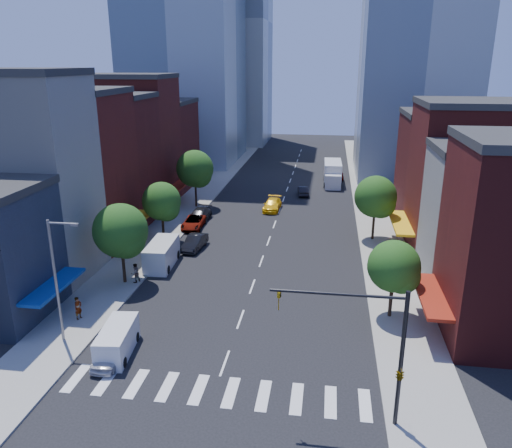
{
  "coord_description": "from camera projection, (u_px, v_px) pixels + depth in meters",
  "views": [
    {
      "loc": [
        6.23,
        -28.06,
        19.13
      ],
      "look_at": [
        -0.06,
        14.7,
        5.0
      ],
      "focal_mm": 35.0,
      "sensor_mm": 36.0,
      "label": 1
    }
  ],
  "objects": [
    {
      "name": "ground",
      "position": [
        225.0,
        363.0,
        33.19
      ],
      "size": [
        220.0,
        220.0,
        0.0
      ],
      "primitive_type": "plane",
      "color": "black",
      "rests_on": "ground"
    },
    {
      "name": "traffic_car_far",
      "position": [
        338.0,
        175.0,
        84.58
      ],
      "size": [
        1.89,
        4.69,
        1.6
      ],
      "primitive_type": "imported",
      "rotation": [
        0.0,
        0.0,
        3.14
      ],
      "color": "#999999",
      "rests_on": "ground"
    },
    {
      "name": "parked_car_second",
      "position": [
        195.0,
        242.0,
        53.16
      ],
      "size": [
        2.0,
        4.68,
        1.5
      ],
      "primitive_type": "imported",
      "rotation": [
        0.0,
        0.0,
        -0.09
      ],
      "color": "black",
      "rests_on": "ground"
    },
    {
      "name": "bldg_left_3",
      "position": [
        104.0,
        161.0,
        61.04
      ],
      "size": [
        12.0,
        8.0,
        15.0
      ],
      "primitive_type": "cube",
      "color": "#4B1312",
      "rests_on": "ground"
    },
    {
      "name": "crosswalk",
      "position": [
        215.0,
        391.0,
        30.37
      ],
      "size": [
        19.0,
        3.0,
        0.01
      ],
      "primitive_type": "cube",
      "color": "silver",
      "rests_on": "ground"
    },
    {
      "name": "cargo_van_far",
      "position": [
        161.0,
        255.0,
        48.58
      ],
      "size": [
        2.58,
        5.78,
        2.41
      ],
      "rotation": [
        0.0,
        0.0,
        0.06
      ],
      "color": "silver",
      "rests_on": "ground"
    },
    {
      "name": "taxi",
      "position": [
        272.0,
        205.0,
        67.12
      ],
      "size": [
        2.27,
        5.22,
        1.5
      ],
      "primitive_type": "imported",
      "rotation": [
        0.0,
        0.0,
        -0.03
      ],
      "color": "yellow",
      "rests_on": "ground"
    },
    {
      "name": "bldg_left_2",
      "position": [
        69.0,
        171.0,
        52.89
      ],
      "size": [
        12.0,
        9.0,
        16.0
      ],
      "primitive_type": "cube",
      "color": "#581715",
      "rests_on": "ground"
    },
    {
      "name": "streetlight",
      "position": [
        57.0,
        274.0,
        34.13
      ],
      "size": [
        2.25,
        0.25,
        9.0
      ],
      "color": "slate",
      "rests_on": "sidewalk_left"
    },
    {
      "name": "bldg_left_1",
      "position": [
        20.0,
        180.0,
        44.59
      ],
      "size": [
        12.0,
        8.0,
        18.0
      ],
      "primitive_type": "cube",
      "color": "#B3B0A5",
      "rests_on": "ground"
    },
    {
      "name": "tree_right_far",
      "position": [
        377.0,
        198.0,
        54.45
      ],
      "size": [
        4.6,
        4.6,
        7.2
      ],
      "color": "black",
      "rests_on": "sidewalk_right"
    },
    {
      "name": "parked_car_rear",
      "position": [
        199.0,
        215.0,
        62.38
      ],
      "size": [
        2.53,
        5.43,
        1.53
      ],
      "primitive_type": "imported",
      "rotation": [
        0.0,
        0.0,
        -0.07
      ],
      "color": "black",
      "rests_on": "ground"
    },
    {
      "name": "tree_left_far",
      "position": [
        196.0,
        170.0,
        66.93
      ],
      "size": [
        5.0,
        5.0,
        7.75
      ],
      "color": "black",
      "rests_on": "sidewalk_left"
    },
    {
      "name": "cargo_van_near",
      "position": [
        117.0,
        341.0,
        33.91
      ],
      "size": [
        2.37,
        4.86,
        1.99
      ],
      "rotation": [
        0.0,
        0.0,
        0.11
      ],
      "color": "silver",
      "rests_on": "ground"
    },
    {
      "name": "pedestrian_near",
      "position": [
        78.0,
        308.0,
        38.37
      ],
      "size": [
        0.62,
        0.76,
        1.81
      ],
      "primitive_type": "imported",
      "rotation": [
        0.0,
        0.0,
        1.25
      ],
      "color": "#999999",
      "rests_on": "sidewalk_left"
    },
    {
      "name": "bldg_right_1",
      "position": [
        500.0,
        223.0,
        42.53
      ],
      "size": [
        12.0,
        8.0,
        12.0
      ],
      "primitive_type": "cube",
      "color": "#B3B0A5",
      "rests_on": "ground"
    },
    {
      "name": "bldg_right_3",
      "position": [
        451.0,
        171.0,
        60.24
      ],
      "size": [
        12.0,
        10.0,
        13.0
      ],
      "primitive_type": "cube",
      "color": "#4B1312",
      "rests_on": "ground"
    },
    {
      "name": "box_truck",
      "position": [
        333.0,
        174.0,
        81.0
      ],
      "size": [
        2.95,
        9.01,
        3.61
      ],
      "rotation": [
        0.0,
        0.0,
        0.02
      ],
      "color": "silver",
      "rests_on": "ground"
    },
    {
      "name": "pedestrian_far",
      "position": [
        135.0,
        273.0,
        44.73
      ],
      "size": [
        1.03,
        1.09,
        1.78
      ],
      "primitive_type": "imported",
      "rotation": [
        0.0,
        0.0,
        -2.13
      ],
      "color": "#999999",
      "rests_on": "sidewalk_left"
    },
    {
      "name": "traffic_car_oncoming",
      "position": [
        303.0,
        191.0,
        74.61
      ],
      "size": [
        1.97,
        4.29,
        1.36
      ],
      "primitive_type": "imported",
      "rotation": [
        0.0,
        0.0,
        3.27
      ],
      "color": "black",
      "rests_on": "ground"
    },
    {
      "name": "parked_car_third",
      "position": [
        193.0,
        222.0,
        59.88
      ],
      "size": [
        2.53,
        5.13,
        1.4
      ],
      "primitive_type": "imported",
      "rotation": [
        0.0,
        0.0,
        0.04
      ],
      "color": "#999999",
      "rests_on": "ground"
    },
    {
      "name": "sidewalk_right",
      "position": [
        372.0,
        206.0,
        69.06
      ],
      "size": [
        5.0,
        120.0,
        0.15
      ],
      "primitive_type": "cube",
      "color": "gray",
      "rests_on": "ground"
    },
    {
      "name": "tower_far_w",
      "position": [
        230.0,
        21.0,
        116.32
      ],
      "size": [
        18.0,
        18.0,
        56.0
      ],
      "primitive_type": "cube",
      "color": "#9EA5AD",
      "rests_on": "ground"
    },
    {
      "name": "sidewalk_left",
      "position": [
        197.0,
        199.0,
        72.52
      ],
      "size": [
        5.0,
        120.0,
        0.15
      ],
      "primitive_type": "cube",
      "color": "gray",
      "rests_on": "ground"
    },
    {
      "name": "traffic_signal",
      "position": [
        390.0,
        359.0,
        26.29
      ],
      "size": [
        7.24,
        2.24,
        8.0
      ],
      "color": "black",
      "rests_on": "sidewalk_right"
    },
    {
      "name": "bldg_left_5",
      "position": [
        154.0,
        146.0,
        78.28
      ],
      "size": [
        12.0,
        10.0,
        13.0
      ],
      "primitive_type": "cube",
      "color": "#4B1312",
      "rests_on": "ground"
    },
    {
      "name": "bldg_right_2",
      "position": [
        475.0,
        182.0,
        50.53
      ],
      "size": [
        12.0,
        10.0,
        15.0
      ],
      "primitive_type": "cube",
      "color": "#581715",
      "rests_on": "ground"
    },
    {
      "name": "tree_left_mid",
      "position": [
        163.0,
        203.0,
        53.97
      ],
      "size": [
        4.2,
        4.2,
        6.65
      ],
      "color": "black",
      "rests_on": "sidewalk_left"
    },
    {
      "name": "parked_car_front",
      "position": [
        111.0,
        352.0,
        33.15
      ],
      "size": [
        1.7,
        4.11,
        1.39
      ],
      "primitive_type": "imported",
      "rotation": [
        0.0,
        0.0,
        0.01
      ],
      "color": "silver",
      "rests_on": "ground"
    },
    {
      "name": "bldg_left_4",
      "position": [
        130.0,
        142.0,
        68.72
      ],
      "size": [
        12.0,
        9.0,
        17.0
      ],
      "primitive_type": "cube",
      "color": "#581715",
      "rests_on": "ground"
    },
    {
      "name": "tree_right_near",
      "position": [
        396.0,
        269.0,
        37.73
      ],
      "size": [
        4.0,
        4.0,
        6.2
      ],
      "color": "black",
      "rests_on": "sidewalk_right"
    },
    {
      "name": "tree_left_near",
      "position": [
        122.0,
        233.0,
        43.52
      ],
      "size": [
        4.8,
        4.8,
        7.3
      ],
      "color": "black",
      "rests_on": "sidewalk_left"
    }
  ]
}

